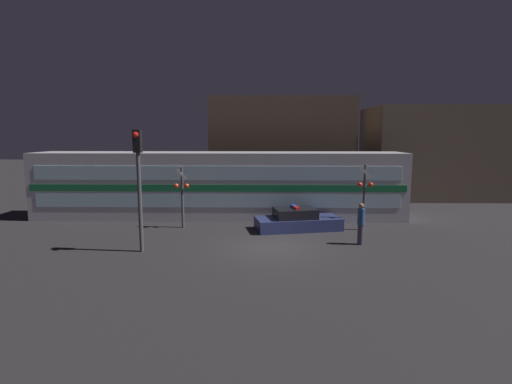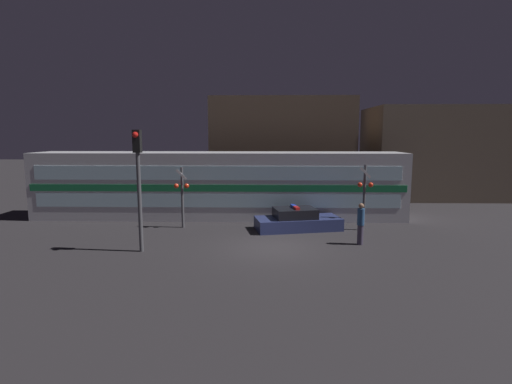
{
  "view_description": "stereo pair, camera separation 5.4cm",
  "coord_description": "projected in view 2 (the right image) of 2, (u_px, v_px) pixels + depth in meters",
  "views": [
    {
      "loc": [
        -0.31,
        -16.37,
        4.72
      ],
      "look_at": [
        -0.79,
        4.82,
        1.68
      ],
      "focal_mm": 28.0,
      "sensor_mm": 36.0,
      "label": 1
    },
    {
      "loc": [
        -0.25,
        -16.37,
        4.72
      ],
      "look_at": [
        -0.79,
        4.82,
        1.68
      ],
      "focal_mm": 28.0,
      "sensor_mm": 36.0,
      "label": 2
    }
  ],
  "objects": [
    {
      "name": "building_center",
      "position": [
        434.0,
        152.0,
        30.53
      ],
      "size": [
        9.91,
        6.52,
        6.78
      ],
      "color": "brown",
      "rests_on": "ground_plane"
    },
    {
      "name": "ground_plane",
      "position": [
        272.0,
        248.0,
        16.86
      ],
      "size": [
        120.0,
        120.0,
        0.0
      ],
      "primitive_type": "plane",
      "color": "#262326"
    },
    {
      "name": "pedestrian",
      "position": [
        361.0,
        223.0,
        17.22
      ],
      "size": [
        0.31,
        0.31,
        1.82
      ],
      "color": "#3F384C",
      "rests_on": "ground_plane"
    },
    {
      "name": "building_left",
      "position": [
        282.0,
        149.0,
        30.0
      ],
      "size": [
        10.39,
        4.64,
        7.41
      ],
      "color": "brown",
      "rests_on": "ground_plane"
    },
    {
      "name": "traffic_light_corner",
      "position": [
        138.0,
        174.0,
        15.86
      ],
      "size": [
        0.3,
        0.46,
        4.93
      ],
      "color": "#4C4C51",
      "rests_on": "ground_plane"
    },
    {
      "name": "train",
      "position": [
        219.0,
        185.0,
        22.92
      ],
      "size": [
        20.86,
        2.88,
        3.74
      ],
      "color": "silver",
      "rests_on": "ground_plane"
    },
    {
      "name": "crossing_signal_near",
      "position": [
        365.0,
        193.0,
        19.7
      ],
      "size": [
        0.77,
        0.33,
        3.28
      ],
      "color": "#4C4C51",
      "rests_on": "ground_plane"
    },
    {
      "name": "crossing_signal_far",
      "position": [
        182.0,
        193.0,
        20.25
      ],
      "size": [
        0.77,
        0.33,
        3.11
      ],
      "color": "#4C4C51",
      "rests_on": "ground_plane"
    },
    {
      "name": "police_car",
      "position": [
        297.0,
        221.0,
        20.04
      ],
      "size": [
        4.48,
        2.58,
        1.22
      ],
      "rotation": [
        0.0,
        0.0,
        0.21
      ],
      "color": "navy",
      "rests_on": "ground_plane"
    }
  ]
}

